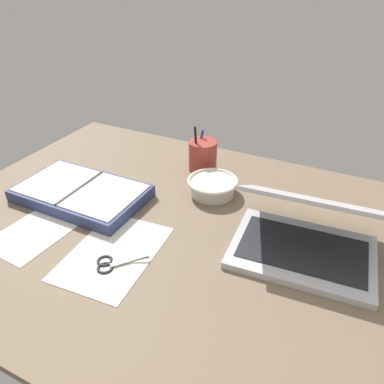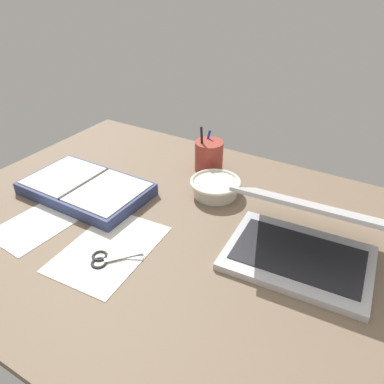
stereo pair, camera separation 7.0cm
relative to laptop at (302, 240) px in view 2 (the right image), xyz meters
The scene contains 8 objects.
desk_top 32.21cm from the laptop, behind, with size 140.00×100.00×2.00cm, color #75604C.
laptop is the anchor object (origin of this frame).
bowl 33.80cm from the laptop, 155.23° to the left, with size 15.68×15.68×4.93cm.
pen_cup 47.82cm from the laptop, 146.23° to the left, with size 9.40×9.40×15.90cm.
planner 64.93cm from the laptop, behind, with size 37.90×22.83×4.13cm.
scissors 47.25cm from the laptop, 147.35° to the right, with size 11.75×10.52×0.80cm.
paper_sheet_front 47.17cm from the laptop, 152.35° to the right, with size 19.79×28.57×0.16cm, color silver.
paper_sheet_beside_planner 68.53cm from the laptop, 161.76° to the right, with size 15.95×27.86×0.16cm, color white.
Camera 2 is at (43.90, -67.34, 63.72)cm, focal length 35.00 mm.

